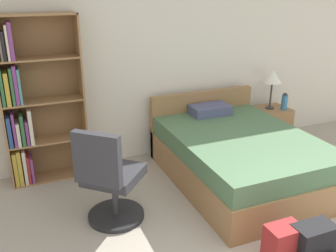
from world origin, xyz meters
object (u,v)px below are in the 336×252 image
object	(u,v)px
nightstand	(271,125)
table_lamp	(273,77)
office_chair	(110,181)
bed	(237,155)
water_bottle	(284,102)
bookshelf	(31,106)
backpack_red	(283,251)
backpack_black	(313,250)

from	to	relation	value
nightstand	table_lamp	size ratio (longest dim) A/B	0.92
nightstand	office_chair	bearing A→B (deg)	-158.18
bed	water_bottle	size ratio (longest dim) A/B	8.56
bookshelf	backpack_red	xyz separation A→B (m)	(1.64, -2.33, -0.70)
bookshelf	nightstand	distance (m)	3.25
bookshelf	table_lamp	distance (m)	3.14
water_bottle	backpack_black	size ratio (longest dim) A/B	0.56
office_chair	backpack_black	distance (m)	1.82
office_chair	table_lamp	xyz separation A→B (m)	(2.58, 1.06, 0.50)
bed	water_bottle	bearing A→B (deg)	29.82
nightstand	water_bottle	bearing A→B (deg)	-45.81
bed	water_bottle	distance (m)	1.37
bookshelf	nightstand	bearing A→B (deg)	-2.02
bookshelf	office_chair	world-z (taller)	bookshelf
table_lamp	water_bottle	size ratio (longest dim) A/B	2.36
nightstand	table_lamp	distance (m)	0.70
table_lamp	backpack_red	distance (m)	2.79
office_chair	nightstand	bearing A→B (deg)	21.82
water_bottle	backpack_red	bearing A→B (deg)	-127.94
bed	table_lamp	world-z (taller)	table_lamp
office_chair	backpack_black	size ratio (longest dim) A/B	2.39
bookshelf	office_chair	xyz separation A→B (m)	(0.56, -1.16, -0.45)
table_lamp	water_bottle	bearing A→B (deg)	-37.91
nightstand	backpack_black	size ratio (longest dim) A/B	1.21
bed	backpack_black	distance (m)	1.56
bookshelf	office_chair	size ratio (longest dim) A/B	1.88
backpack_red	bed	bearing A→B (deg)	71.38
nightstand	table_lamp	xyz separation A→B (m)	(-0.05, 0.01, 0.70)
table_lamp	water_bottle	world-z (taller)	table_lamp
table_lamp	office_chair	bearing A→B (deg)	-157.58
bookshelf	table_lamp	xyz separation A→B (m)	(3.14, -0.10, 0.05)
bed	table_lamp	distance (m)	1.43
office_chair	backpack_red	size ratio (longest dim) A/B	2.42
nightstand	water_bottle	xyz separation A→B (m)	(0.10, -0.11, 0.36)
bookshelf	backpack_black	xyz separation A→B (m)	(1.86, -2.41, -0.70)
backpack_black	table_lamp	bearing A→B (deg)	61.07
table_lamp	water_bottle	xyz separation A→B (m)	(0.15, -0.12, -0.34)
bed	nightstand	distance (m)	1.31
bookshelf	backpack_black	distance (m)	3.13
backpack_red	backpack_black	xyz separation A→B (m)	(0.22, -0.08, 0.00)
office_chair	bed	bearing A→B (deg)	10.22
nightstand	backpack_red	bearing A→B (deg)	-124.86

